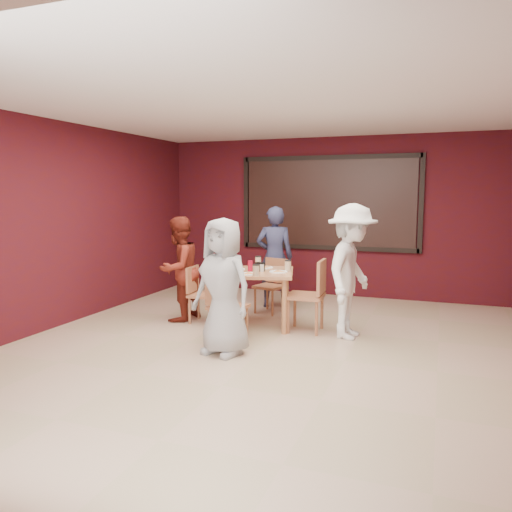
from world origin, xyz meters
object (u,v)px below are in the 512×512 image
at_px(diner_front, 223,287).
at_px(diner_left, 179,269).
at_px(chair_back, 272,282).
at_px(diner_right, 351,272).
at_px(chair_left, 200,291).
at_px(chair_right, 312,291).
at_px(dining_table, 257,278).
at_px(chair_front, 225,303).
at_px(diner_back, 275,257).

bearing_deg(diner_front, diner_left, 151.19).
bearing_deg(chair_back, diner_right, -35.11).
bearing_deg(chair_left, chair_back, 50.52).
distance_m(chair_right, diner_right, 0.62).
xyz_separation_m(dining_table, diner_left, (-1.16, -0.10, 0.08)).
xyz_separation_m(chair_back, chair_right, (0.84, -0.87, 0.08)).
relative_size(chair_left, diner_front, 0.51).
xyz_separation_m(chair_back, diner_right, (1.36, -0.96, 0.38)).
height_order(dining_table, chair_right, chair_right).
relative_size(chair_front, diner_front, 0.55).
distance_m(chair_back, diner_front, 2.14).
relative_size(chair_left, diner_back, 0.49).
xyz_separation_m(chair_left, diner_right, (2.14, -0.02, 0.40)).
relative_size(chair_right, diner_back, 0.59).
xyz_separation_m(chair_back, diner_back, (-0.08, 0.35, 0.34)).
height_order(chair_front, chair_right, chair_right).
relative_size(chair_front, chair_left, 1.08).
bearing_deg(chair_right, chair_back, 133.89).
xyz_separation_m(dining_table, diner_back, (-0.14, 1.19, 0.14)).
bearing_deg(dining_table, chair_front, -96.89).
height_order(chair_front, diner_front, diner_front).
bearing_deg(diner_back, diner_left, 35.33).
xyz_separation_m(chair_right, diner_back, (-0.92, 1.22, 0.27)).
relative_size(dining_table, chair_right, 1.24).
bearing_deg(diner_right, diner_left, 96.04).
relative_size(diner_back, diner_right, 0.95).
bearing_deg(dining_table, chair_left, -172.98).
height_order(chair_front, diner_left, diner_left).
distance_m(chair_left, diner_left, 0.44).
distance_m(dining_table, chair_front, 0.87).
height_order(chair_left, diner_front, diner_front).
bearing_deg(dining_table, diner_right, -5.38).
height_order(chair_back, diner_front, diner_front).
bearing_deg(diner_back, chair_back, 87.11).
bearing_deg(chair_front, dining_table, 83.11).
bearing_deg(chair_back, diner_front, -86.65).
height_order(dining_table, chair_back, dining_table).
bearing_deg(chair_right, diner_left, -177.99).
bearing_deg(diner_right, dining_table, 91.16).
distance_m(dining_table, diner_back, 1.20).
distance_m(chair_right, diner_front, 1.45).
distance_m(chair_front, diner_right, 1.63).
distance_m(chair_back, chair_left, 1.22).
height_order(chair_right, diner_right, diner_right).
bearing_deg(diner_back, diner_front, 78.41).
bearing_deg(chair_left, chair_right, 2.45).
bearing_deg(diner_right, chair_right, 86.93).
height_order(chair_back, diner_right, diner_right).
height_order(chair_left, diner_back, diner_back).
distance_m(diner_front, diner_left, 1.69).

